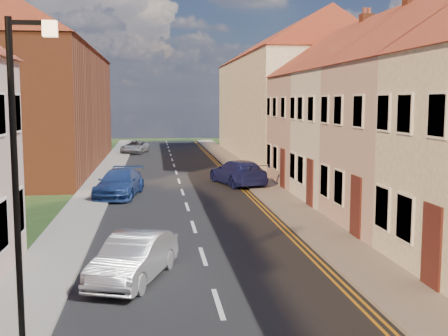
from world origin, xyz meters
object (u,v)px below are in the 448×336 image
object	(u,v)px
car_mid	(134,258)
car_far_b	(238,172)
car_far	(119,183)
lamppost	(20,164)
car_distant	(135,147)

from	to	relation	value
car_mid	car_far_b	xyz separation A→B (m)	(5.18, 16.22, 0.09)
car_far	lamppost	bearing A→B (deg)	-83.21
car_mid	car_far	world-z (taller)	car_far
car_far_b	car_far	bearing A→B (deg)	11.63
lamppost	car_far	size ratio (longest dim) A/B	1.32
lamppost	car_far	xyz separation A→B (m)	(0.70, 17.11, -2.88)
car_distant	car_far_b	distance (m)	20.80
car_far	car_distant	size ratio (longest dim) A/B	1.12
car_distant	car_mid	bearing A→B (deg)	-75.13
car_far	car_far_b	distance (m)	7.04
lamppost	car_far_b	world-z (taller)	lamppost
car_far	car_far_b	bearing A→B (deg)	35.25
car_mid	car_far	bearing A→B (deg)	114.34
car_distant	car_far_b	bearing A→B (deg)	-59.27
lamppost	car_distant	bearing A→B (deg)	89.00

